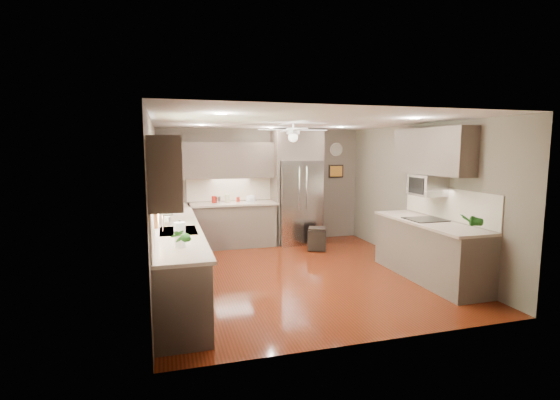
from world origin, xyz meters
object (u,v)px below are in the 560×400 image
canister_a (214,200)px  bowl (251,201)px  canister_c (227,198)px  stool (317,239)px  canister_b (218,200)px  soap_bottle (167,219)px  paper_towel (180,235)px  canister_d (238,200)px  potted_plant_left (180,236)px  potted_plant_right (471,220)px  refrigerator (297,189)px  microwave (427,185)px

canister_a → bowl: size_ratio=0.64×
canister_c → stool: size_ratio=0.37×
canister_b → soap_bottle: bearing=-115.7°
bowl → paper_towel: bearing=-113.6°
paper_towel → canister_d: bearing=70.1°
potted_plant_left → potted_plant_right: size_ratio=1.01×
canister_d → bowl: 0.28m
bowl → refrigerator: 1.05m
soap_bottle → paper_towel: 1.49m
canister_a → soap_bottle: soap_bottle is taller
canister_c → refrigerator: 1.54m
soap_bottle → stool: (2.95, 1.39, -0.79)m
potted_plant_left → paper_towel: 0.17m
bowl → refrigerator: refrigerator is taller
canister_c → potted_plant_right: (2.73, -3.94, 0.07)m
potted_plant_right → paper_towel: size_ratio=0.99×
potted_plant_left → paper_towel: size_ratio=1.00×
canister_a → paper_towel: paper_towel is taller
refrigerator → soap_bottle: bearing=-142.1°
paper_towel → microwave: bearing=13.3°
soap_bottle → microwave: size_ratio=0.31×
potted_plant_left → bowl: 4.19m
microwave → paper_towel: (-3.97, -0.94, -0.40)m
canister_c → microwave: 4.01m
canister_c → stool: (1.70, -0.85, -0.79)m
microwave → stool: bearing=120.8°
canister_b → microwave: (3.05, -2.74, 0.47)m
canister_a → stool: canister_a is taller
soap_bottle → potted_plant_left: potted_plant_left is taller
canister_a → microwave: microwave is taller
canister_b → potted_plant_left: 3.96m
soap_bottle → paper_towel: paper_towel is taller
canister_a → paper_towel: bearing=-102.6°
microwave → canister_a: bearing=138.7°
canister_d → soap_bottle: size_ratio=0.62×
potted_plant_right → refrigerator: bearing=107.3°
canister_d → refrigerator: 1.32m
bowl → refrigerator: size_ratio=0.09×
canister_c → microwave: (2.86, -2.79, 0.45)m
potted_plant_left → bowl: bearing=67.3°
canister_c → stool: 2.06m
potted_plant_right → canister_c: bearing=124.7°
canister_a → canister_c: size_ratio=0.83×
canister_b → canister_c: 0.20m
canister_b → refrigerator: (1.72, -0.03, 0.18)m
refrigerator → paper_towel: bearing=-125.9°
potted_plant_right → stool: size_ratio=0.68×
bowl → microwave: (2.35, -2.75, 0.51)m
potted_plant_left → bowl: size_ratio=1.42×
canister_a → refrigerator: (1.81, -0.05, 0.17)m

